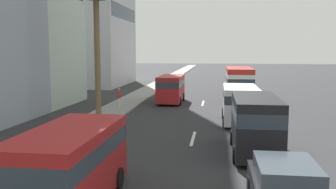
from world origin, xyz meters
name	(u,v)px	position (x,y,z in m)	size (l,w,h in m)	color
ground_plane	(204,98)	(31.50, 0.00, 0.00)	(198.00, 198.00, 0.00)	#2D2D30
sidewalk_right	(138,97)	(31.50, 6.57, 0.07)	(162.00, 2.60, 0.15)	gray
lane_stripe_mid	(193,138)	(14.97, 0.00, 0.01)	(3.20, 0.16, 0.01)	silver
lane_stripe_far	(203,103)	(28.17, 0.00, 0.01)	(3.20, 0.16, 0.01)	silver
minibus_lead	(239,83)	(29.68, -3.15, 1.68)	(6.29, 2.36, 3.06)	silver
van_second	(171,87)	(28.21, 2.83, 1.37)	(5.14, 2.10, 2.39)	#A51E1E
van_third	(240,102)	(19.59, -2.68, 1.34)	(5.01, 2.23, 2.33)	silver
car_fourth	(285,189)	(6.17, -3.11, 0.74)	(4.05, 1.81, 1.57)	black
van_fifth	(70,162)	(5.94, 3.01, 1.34)	(5.15, 2.23, 2.34)	#A51E1E
car_sixth	(233,85)	(37.92, -2.99, 0.74)	(4.47, 1.83, 1.57)	beige
van_seventh	(255,121)	(12.43, -2.91, 1.46)	(4.99, 2.05, 2.56)	black
pedestrian_near_lamp	(119,97)	(23.93, 6.40, 0.99)	(0.38, 0.33, 1.54)	beige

